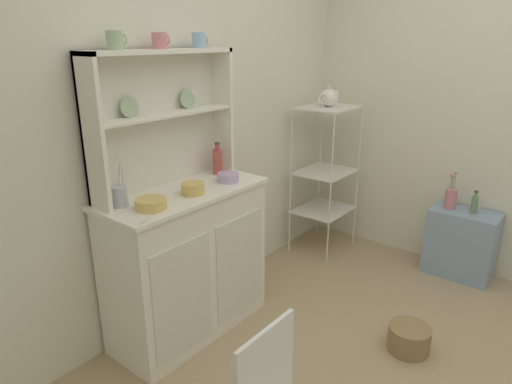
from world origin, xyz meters
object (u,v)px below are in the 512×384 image
bowl_mixing_large (151,204)px  flower_vase (451,197)px  hutch_cabinet (188,261)px  bakers_rack (326,163)px  floor_basket (409,338)px  oil_bottle (474,204)px  jam_bottle (218,161)px  side_shelf_blue (461,244)px  cup_sage_0 (115,40)px  porcelain_teapot (329,98)px  hutch_shelf_unit (160,110)px  utensil_jar (120,196)px

bowl_mixing_large → flower_vase: bearing=-24.0°
hutch_cabinet → bakers_rack: bakers_rack is taller
floor_basket → oil_bottle: bearing=-0.2°
floor_basket → bowl_mixing_large: bearing=131.0°
bowl_mixing_large → oil_bottle: bearing=-27.8°
jam_bottle → oil_bottle: size_ratio=1.18×
flower_vase → floor_basket: bearing=-171.7°
bakers_rack → flower_vase: bakers_rack is taller
side_shelf_blue → cup_sage_0: size_ratio=5.42×
side_shelf_blue → flower_vase: bearing=89.5°
hutch_cabinet → floor_basket: (0.65, -1.16, -0.39)m
cup_sage_0 → bakers_rack: bearing=-5.4°
hutch_cabinet → porcelain_teapot: 1.73m
hutch_shelf_unit → bakers_rack: hutch_shelf_unit is taller
side_shelf_blue → floor_basket: side_shelf_blue is taller
bowl_mixing_large → porcelain_teapot: (1.82, 0.03, 0.36)m
jam_bottle → hutch_shelf_unit: bearing=168.2°
bowl_mixing_large → oil_bottle: bowl_mixing_large is taller
hutch_shelf_unit → floor_basket: hutch_shelf_unit is taller
bakers_rack → utensil_jar: 1.91m
hutch_shelf_unit → bowl_mixing_large: (-0.30, -0.24, -0.42)m
utensil_jar → cup_sage_0: bearing=25.3°
hutch_cabinet → utensil_jar: 0.63m
side_shelf_blue → jam_bottle: 1.99m
hutch_cabinet → hutch_shelf_unit: (0.00, 0.16, 0.89)m
bakers_rack → floor_basket: 1.58m
hutch_cabinet → floor_basket: 1.39m
flower_vase → bowl_mixing_large: bearing=156.0°
side_shelf_blue → cup_sage_0: bearing=148.9°
bakers_rack → hutch_cabinet: bearing=178.2°
cup_sage_0 → jam_bottle: cup_sage_0 is taller
bakers_rack → utensil_jar: bearing=176.2°
hutch_cabinet → oil_bottle: hutch_cabinet is taller
side_shelf_blue → floor_basket: (-1.12, -0.04, -0.18)m
bakers_rack → oil_bottle: 1.16m
bowl_mixing_large → cup_sage_0: bearing=85.5°
utensil_jar → hutch_shelf_unit: bearing=13.0°
side_shelf_blue → bowl_mixing_large: 2.42m
bakers_rack → porcelain_teapot: porcelain_teapot is taller
bakers_rack → flower_vase: 0.99m
hutch_cabinet → cup_sage_0: 1.31m
hutch_shelf_unit → cup_sage_0: bearing=-171.4°
side_shelf_blue → cup_sage_0: 2.82m
jam_bottle → flower_vase: 1.81m
oil_bottle → utensil_jar: bearing=149.9°
floor_basket → porcelain_teapot: size_ratio=1.05×
porcelain_teapot → flower_vase: (0.25, -0.95, -0.69)m
hutch_cabinet → bakers_rack: size_ratio=0.82×
floor_basket → porcelain_teapot: (0.87, 1.11, 1.23)m
side_shelf_blue → bowl_mixing_large: (-2.07, 1.04, 0.69)m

